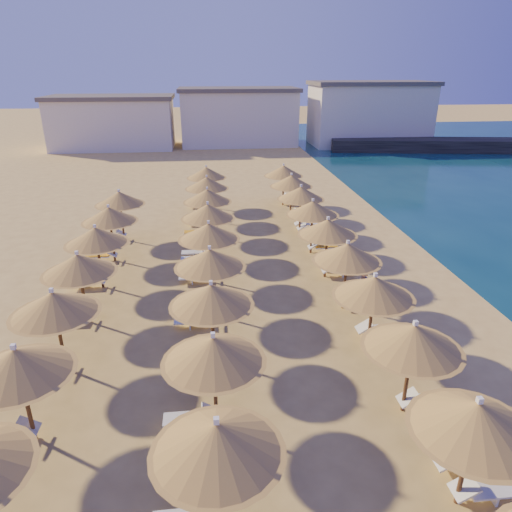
{
  "coord_description": "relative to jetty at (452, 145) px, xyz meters",
  "views": [
    {
      "loc": [
        -2.39,
        -16.37,
        9.83
      ],
      "look_at": [
        -0.17,
        4.0,
        1.3
      ],
      "focal_mm": 32.0,
      "sensor_mm": 36.0,
      "label": 1
    }
  ],
  "objects": [
    {
      "name": "jetty",
      "position": [
        0.0,
        0.0,
        0.0
      ],
      "size": [
        30.26,
        8.46,
        1.5
      ],
      "primitive_type": "cube",
      "rotation": [
        0.0,
        0.0,
        -0.15
      ],
      "color": "black",
      "rests_on": "ground"
    },
    {
      "name": "parasol_row_west",
      "position": [
        -30.67,
        -37.78,
        1.84
      ],
      "size": [
        2.97,
        35.5,
        3.18
      ],
      "color": "brown",
      "rests_on": "ground"
    },
    {
      "name": "beachgoer_c",
      "position": [
        -23.24,
        -28.25,
        0.05
      ],
      "size": [
        1.02,
        0.72,
        1.61
      ],
      "primitive_type": "imported",
      "rotation": [
        0.0,
        0.0,
        -0.4
      ],
      "color": "tan",
      "rests_on": "ground"
    },
    {
      "name": "parasol_row_inland",
      "position": [
        -35.85,
        -37.78,
        1.84
      ],
      "size": [
        2.97,
        22.49,
        3.18
      ],
      "color": "brown",
      "rests_on": "ground"
    },
    {
      "name": "loungers",
      "position": [
        -29.28,
        -37.83,
        -0.41
      ],
      "size": [
        14.01,
        33.99,
        0.66
      ],
      "color": "white",
      "rests_on": "ground"
    },
    {
      "name": "parasol_row_east",
      "position": [
        -24.93,
        -37.78,
        1.84
      ],
      "size": [
        2.97,
        35.5,
        3.18
      ],
      "color": "brown",
      "rests_on": "ground"
    },
    {
      "name": "beachgoer_a",
      "position": [
        -24.07,
        -37.7,
        0.14
      ],
      "size": [
        0.52,
        0.7,
        1.77
      ],
      "primitive_type": "imported",
      "rotation": [
        0.0,
        0.0,
        -1.42
      ],
      "color": "tan",
      "rests_on": "ground"
    },
    {
      "name": "ground",
      "position": [
        -28.27,
        -38.56,
        -0.75
      ],
      "size": [
        220.0,
        220.0,
        0.0
      ],
      "primitive_type": "plane",
      "color": "#E4BE64",
      "rests_on": "ground"
    },
    {
      "name": "hotel_blocks",
      "position": [
        -24.54,
        7.34,
        2.95
      ],
      "size": [
        49.05,
        10.78,
        8.1
      ],
      "color": "white",
      "rests_on": "ground"
    }
  ]
}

